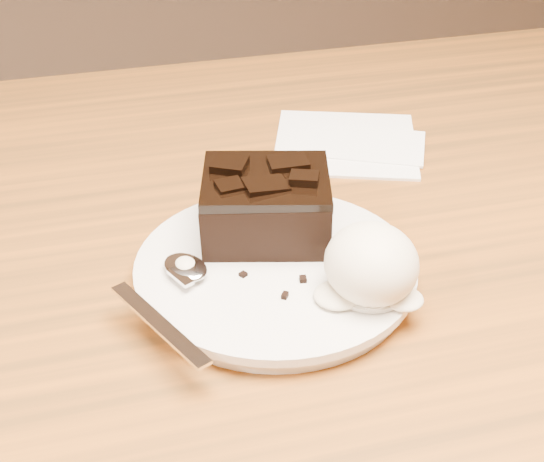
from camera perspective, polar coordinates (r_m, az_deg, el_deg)
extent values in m
cylinder|color=silver|center=(0.58, 0.26, -3.08)|extent=(0.22, 0.22, 0.02)
cube|color=black|center=(0.60, -0.46, 1.73)|extent=(0.12, 0.11, 0.05)
ellipsoid|color=silver|center=(0.54, 7.46, -2.44)|extent=(0.07, 0.07, 0.06)
cylinder|color=white|center=(0.55, 7.29, -4.33)|extent=(0.06, 0.06, 0.00)
cube|color=white|center=(0.79, 5.54, 6.67)|extent=(0.18, 0.18, 0.01)
cube|color=black|center=(0.56, 2.34, -3.64)|extent=(0.01, 0.01, 0.00)
cube|color=black|center=(0.56, -2.18, -3.28)|extent=(0.01, 0.01, 0.00)
cube|color=black|center=(0.54, 0.97, -4.86)|extent=(0.01, 0.01, 0.00)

